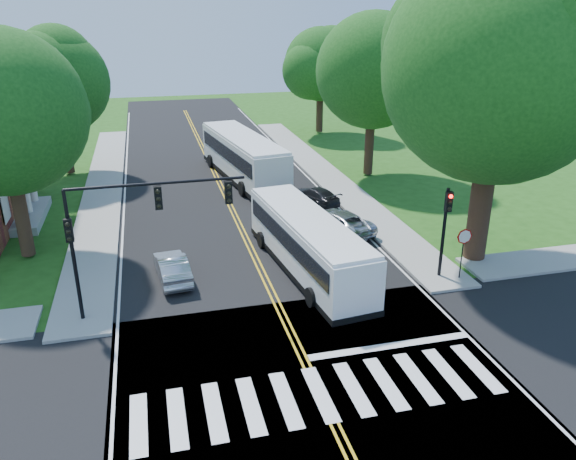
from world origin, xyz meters
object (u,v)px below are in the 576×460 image
object	(u,v)px
bus_follow	(243,156)
signal_nw	(130,219)
hatchback	(172,267)
dark_sedan	(315,196)
suv	(338,222)
signal_ne	(445,221)
bus_lead	(308,243)

from	to	relation	value
bus_follow	signal_nw	bearing A→B (deg)	58.88
hatchback	dark_sedan	bearing A→B (deg)	-143.82
hatchback	suv	distance (m)	10.38
signal_ne	signal_nw	bearing A→B (deg)	-179.95
bus_lead	bus_follow	bearing A→B (deg)	-95.58
bus_lead	hatchback	xyz separation A→B (m)	(-6.54, 0.66, -0.87)
suv	dark_sedan	world-z (taller)	suv
signal_nw	bus_follow	xyz separation A→B (m)	(7.81, 18.94, -2.62)
suv	bus_follow	bearing A→B (deg)	-94.96
signal_nw	dark_sedan	xyz separation A→B (m)	(11.40, 11.97, -3.80)
signal_ne	suv	size ratio (longest dim) A/B	0.92
signal_nw	dark_sedan	distance (m)	16.96
hatchback	signal_ne	bearing A→B (deg)	160.43
bus_follow	hatchback	distance (m)	17.14
bus_follow	dark_sedan	world-z (taller)	bus_follow
bus_follow	suv	world-z (taller)	bus_follow
bus_follow	suv	distance (m)	12.65
hatchback	bus_follow	bearing A→B (deg)	-117.52
bus_lead	hatchback	distance (m)	6.63
bus_lead	bus_follow	xyz separation A→B (m)	(-0.27, 16.57, 0.25)
dark_sedan	hatchback	bearing A→B (deg)	21.10
signal_nw	hatchback	distance (m)	5.04
suv	dark_sedan	bearing A→B (deg)	-112.77
signal_nw	suv	world-z (taller)	signal_nw
bus_follow	suv	size ratio (longest dim) A/B	2.73
hatchback	suv	xyz separation A→B (m)	(9.67, 3.77, 0.03)
dark_sedan	signal_ne	bearing A→B (deg)	81.43
signal_nw	bus_follow	world-z (taller)	signal_nw
signal_nw	bus_lead	distance (m)	8.89
signal_nw	bus_follow	distance (m)	20.66
signal_nw	bus_follow	size ratio (longest dim) A/B	0.55
signal_ne	bus_follow	xyz separation A→B (m)	(-6.25, 18.93, -1.20)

